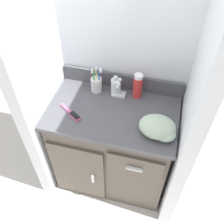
# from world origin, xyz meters

# --- Properties ---
(ground_plane) EXTENTS (6.00, 6.00, 0.00)m
(ground_plane) POSITION_xyz_m (0.00, 0.00, 0.00)
(ground_plane) COLOR beige
(wall_back) EXTENTS (1.01, 0.08, 2.20)m
(wall_back) POSITION_xyz_m (0.00, 0.30, 1.10)
(wall_back) COLOR silver
(wall_back) RESTS_ON ground_plane
(wall_left) EXTENTS (0.08, 0.58, 2.20)m
(wall_left) POSITION_xyz_m (-0.46, 0.00, 1.10)
(wall_left) COLOR silver
(wall_left) RESTS_ON ground_plane
(wall_right) EXTENTS (0.08, 0.58, 2.20)m
(wall_right) POSITION_xyz_m (0.46, 0.00, 1.10)
(wall_right) COLOR silver
(wall_right) RESTS_ON ground_plane
(vanity) EXTENTS (0.83, 0.52, 0.76)m
(vanity) POSITION_xyz_m (-0.00, -0.00, 0.40)
(vanity) COLOR brown
(vanity) RESTS_ON ground_plane
(backsplash) EXTENTS (0.83, 0.02, 0.11)m
(backsplash) POSITION_xyz_m (0.00, 0.24, 0.82)
(backsplash) COLOR #4C4C51
(backsplash) RESTS_ON vanity
(sink_faucet) EXTENTS (0.09, 0.09, 0.14)m
(sink_faucet) POSITION_xyz_m (0.00, 0.15, 0.81)
(sink_faucet) COLOR silver
(sink_faucet) RESTS_ON vanity
(toothbrush_cup) EXTENTS (0.08, 0.07, 0.19)m
(toothbrush_cup) POSITION_xyz_m (-0.16, 0.17, 0.82)
(toothbrush_cup) COLOR silver
(toothbrush_cup) RESTS_ON vanity
(soap_dispenser) EXTENTS (0.06, 0.06, 0.15)m
(soap_dispenser) POSITION_xyz_m (-0.03, 0.17, 0.83)
(soap_dispenser) COLOR white
(soap_dispenser) RESTS_ON vanity
(shaving_cream_can) EXTENTS (0.06, 0.06, 0.18)m
(shaving_cream_can) POSITION_xyz_m (0.12, 0.18, 0.85)
(shaving_cream_can) COLOR red
(shaving_cream_can) RESTS_ON vanity
(hairbrush) EXTENTS (0.17, 0.13, 0.03)m
(hairbrush) POSITION_xyz_m (-0.24, -0.09, 0.78)
(hairbrush) COLOR #C1517F
(hairbrush) RESTS_ON vanity
(hand_towel) EXTENTS (0.22, 0.17, 0.11)m
(hand_towel) POSITION_xyz_m (0.30, -0.11, 0.81)
(hand_towel) COLOR #A8BCA3
(hand_towel) RESTS_ON vanity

